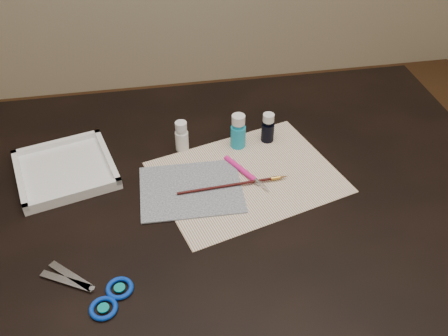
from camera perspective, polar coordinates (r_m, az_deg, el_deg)
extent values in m
cube|color=black|center=(1.40, 0.00, -13.45)|extent=(1.30, 0.90, 0.75)
cube|color=white|center=(1.14, 2.63, -1.03)|extent=(0.47, 0.40, 0.00)
cube|color=black|center=(1.11, -3.78, -2.45)|extent=(0.23, 0.19, 0.00)
cylinder|color=white|center=(1.20, -4.86, 3.67)|extent=(0.03, 0.03, 0.08)
cylinder|color=#1A9DC0|center=(1.21, 1.63, 4.23)|extent=(0.04, 0.04, 0.09)
cylinder|color=black|center=(1.23, 5.04, 4.61)|extent=(0.04, 0.04, 0.08)
cube|color=white|center=(1.20, -17.69, -0.12)|extent=(0.26, 0.26, 0.03)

